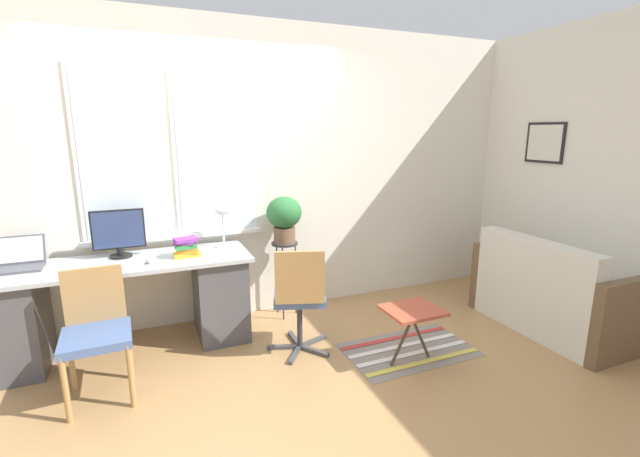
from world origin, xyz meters
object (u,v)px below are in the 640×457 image
object	(u,v)px
potted_plant	(284,216)
folding_stool	(413,314)
keyboard	(115,266)
desk_lamp	(223,217)
plant_stand	(285,253)
laptop	(20,262)
book_stack	(186,247)
monitor	(119,233)
couch_loveseat	(551,297)
desk_chair_wooden	(96,329)
office_chair_swivel	(300,297)
mouse	(148,262)

from	to	relation	value
potted_plant	folding_stool	world-z (taller)	potted_plant
keyboard	desk_lamp	world-z (taller)	desk_lamp
plant_stand	potted_plant	xyz separation A→B (m)	(-0.00, 0.00, 0.35)
laptop	book_stack	bearing A→B (deg)	-8.35
laptop	monitor	bearing A→B (deg)	2.47
keyboard	potted_plant	xyz separation A→B (m)	(1.42, 0.30, 0.22)
couch_loveseat	potted_plant	xyz separation A→B (m)	(-2.09, 1.18, 0.67)
couch_loveseat	plant_stand	bearing A→B (deg)	60.43
monitor	keyboard	xyz separation A→B (m)	(-0.04, -0.29, -0.19)
keyboard	plant_stand	world-z (taller)	keyboard
keyboard	desk_chair_wooden	size ratio (longest dim) A/B	0.39
keyboard	folding_stool	size ratio (longest dim) A/B	0.76
keyboard	plant_stand	distance (m)	1.46
office_chair_swivel	mouse	bearing A→B (deg)	-3.92
book_stack	office_chair_swivel	bearing A→B (deg)	-33.90
desk_chair_wooden	office_chair_swivel	world-z (taller)	office_chair_swivel
monitor	potted_plant	size ratio (longest dim) A/B	0.92
keyboard	desk_chair_wooden	distance (m)	0.53
office_chair_swivel	monitor	bearing A→B (deg)	-11.04
monitor	office_chair_swivel	bearing A→B (deg)	-29.71
desk_lamp	potted_plant	world-z (taller)	potted_plant
monitor	mouse	world-z (taller)	monitor
mouse	couch_loveseat	xyz separation A→B (m)	(3.28, -0.90, -0.46)
monitor	desk_chair_wooden	distance (m)	0.87
office_chair_swivel	plant_stand	xyz separation A→B (m)	(0.12, 0.73, 0.14)
book_stack	folding_stool	distance (m)	1.85
office_chair_swivel	potted_plant	distance (m)	0.89
book_stack	plant_stand	bearing A→B (deg)	13.11
laptop	monitor	xyz separation A→B (m)	(0.68, 0.03, 0.15)
plant_stand	book_stack	bearing A→B (deg)	-166.89
couch_loveseat	book_stack	bearing A→B (deg)	71.89
desk_chair_wooden	couch_loveseat	distance (m)	3.66
desk_lamp	mouse	bearing A→B (deg)	-156.49
book_stack	folding_stool	bearing A→B (deg)	-32.78
laptop	potted_plant	size ratio (longest dim) A/B	0.72
laptop	folding_stool	world-z (taller)	laptop
desk_chair_wooden	book_stack	bearing A→B (deg)	36.73
plant_stand	folding_stool	distance (m)	1.36
desk_chair_wooden	couch_loveseat	world-z (taller)	desk_chair_wooden
monitor	couch_loveseat	bearing A→B (deg)	-18.71
laptop	desk_chair_wooden	distance (m)	0.92
potted_plant	monitor	bearing A→B (deg)	-179.66
laptop	folding_stool	bearing A→B (deg)	-23.16
mouse	folding_stool	bearing A→B (deg)	-26.43
laptop	couch_loveseat	world-z (taller)	laptop
desk_lamp	book_stack	bearing A→B (deg)	-149.36
keyboard	office_chair_swivel	bearing A→B (deg)	-18.45
monitor	desk_lamp	xyz separation A→B (m)	(0.82, -0.00, 0.07)
monitor	mouse	xyz separation A→B (m)	(0.19, -0.28, -0.18)
keyboard	laptop	bearing A→B (deg)	158.04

